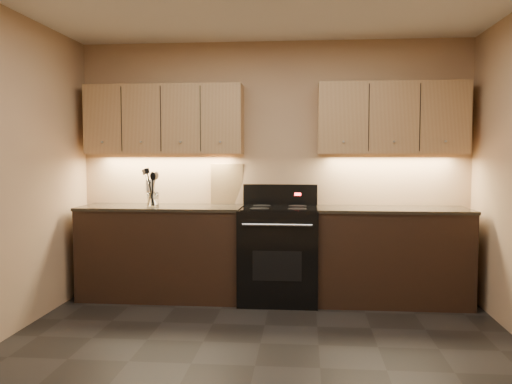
# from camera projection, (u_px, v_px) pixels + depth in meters

# --- Properties ---
(floor) EXTENTS (4.00, 4.00, 0.00)m
(floor) POSITION_uv_depth(u_px,v_px,m) (255.00, 366.00, 3.71)
(floor) COLOR black
(floor) RESTS_ON ground
(wall_back) EXTENTS (4.00, 0.04, 2.60)m
(wall_back) POSITION_uv_depth(u_px,v_px,m) (273.00, 169.00, 5.61)
(wall_back) COLOR tan
(wall_back) RESTS_ON ground
(counter_left) EXTENTS (1.62, 0.62, 0.93)m
(counter_left) POSITION_uv_depth(u_px,v_px,m) (162.00, 252.00, 5.47)
(counter_left) COLOR black
(counter_left) RESTS_ON ground
(counter_right) EXTENTS (1.46, 0.62, 0.93)m
(counter_right) POSITION_uv_depth(u_px,v_px,m) (392.00, 255.00, 5.26)
(counter_right) COLOR black
(counter_right) RESTS_ON ground
(stove) EXTENTS (0.76, 0.68, 1.14)m
(stove) POSITION_uv_depth(u_px,v_px,m) (279.00, 253.00, 5.34)
(stove) COLOR black
(stove) RESTS_ON ground
(upper_cab_left) EXTENTS (1.60, 0.30, 0.70)m
(upper_cab_left) POSITION_uv_depth(u_px,v_px,m) (165.00, 120.00, 5.52)
(upper_cab_left) COLOR tan
(upper_cab_left) RESTS_ON wall_back
(upper_cab_right) EXTENTS (1.44, 0.30, 0.70)m
(upper_cab_right) POSITION_uv_depth(u_px,v_px,m) (392.00, 118.00, 5.31)
(upper_cab_right) COLOR tan
(upper_cab_right) RESTS_ON wall_back
(outlet_plate) EXTENTS (0.08, 0.01, 0.12)m
(outlet_plate) POSITION_uv_depth(u_px,v_px,m) (150.00, 185.00, 5.73)
(outlet_plate) COLOR #B2B5BA
(outlet_plate) RESTS_ON wall_back
(utensil_crock) EXTENTS (0.12, 0.12, 0.14)m
(utensil_crock) POSITION_uv_depth(u_px,v_px,m) (153.00, 200.00, 5.34)
(utensil_crock) COLOR white
(utensil_crock) RESTS_ON counter_left
(cutting_board) EXTENTS (0.34, 0.14, 0.42)m
(cutting_board) POSITION_uv_depth(u_px,v_px,m) (227.00, 184.00, 5.63)
(cutting_board) COLOR tan
(cutting_board) RESTS_ON counter_left
(wooden_spoon) EXTENTS (0.14, 0.10, 0.33)m
(wooden_spoon) POSITION_uv_depth(u_px,v_px,m) (149.00, 189.00, 5.32)
(wooden_spoon) COLOR tan
(wooden_spoon) RESTS_ON utensil_crock
(black_spoon) EXTENTS (0.11, 0.17, 0.35)m
(black_spoon) POSITION_uv_depth(u_px,v_px,m) (152.00, 188.00, 5.34)
(black_spoon) COLOR black
(black_spoon) RESTS_ON utensil_crock
(black_turner) EXTENTS (0.17, 0.14, 0.40)m
(black_turner) POSITION_uv_depth(u_px,v_px,m) (153.00, 186.00, 5.31)
(black_turner) COLOR black
(black_turner) RESTS_ON utensil_crock
(steel_spatula) EXTENTS (0.22, 0.13, 0.39)m
(steel_spatula) POSITION_uv_depth(u_px,v_px,m) (155.00, 186.00, 5.34)
(steel_spatula) COLOR silver
(steel_spatula) RESTS_ON utensil_crock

